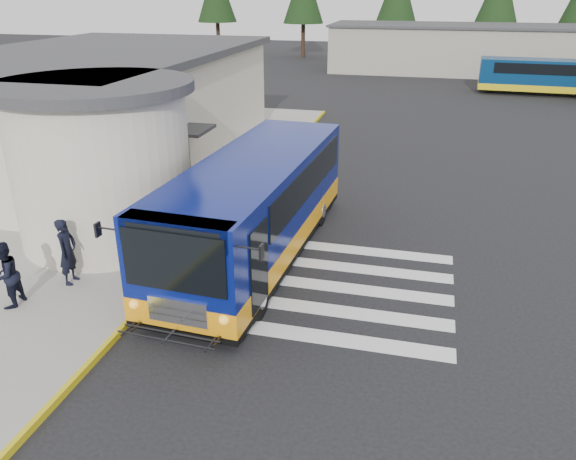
% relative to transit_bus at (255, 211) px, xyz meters
% --- Properties ---
extents(ground, '(140.00, 140.00, 0.00)m').
position_rel_transit_bus_xyz_m(ground, '(2.22, -0.51, -1.43)').
color(ground, black).
rests_on(ground, ground).
extents(sidewalk, '(10.00, 34.00, 0.15)m').
position_rel_transit_bus_xyz_m(sidewalk, '(-6.78, 3.49, -1.35)').
color(sidewalk, gray).
rests_on(sidewalk, ground).
extents(curb_strip, '(0.12, 34.00, 0.16)m').
position_rel_transit_bus_xyz_m(curb_strip, '(-1.83, 3.49, -1.35)').
color(curb_strip, gold).
rests_on(curb_strip, ground).
extents(station_building, '(12.70, 18.70, 4.80)m').
position_rel_transit_bus_xyz_m(station_building, '(-8.62, 6.39, 1.14)').
color(station_building, '#B3AD98').
rests_on(station_building, ground).
extents(crosswalk, '(8.00, 5.35, 0.01)m').
position_rel_transit_bus_xyz_m(crosswalk, '(1.72, -1.31, -1.42)').
color(crosswalk, silver).
rests_on(crosswalk, ground).
extents(depot_building, '(26.40, 8.40, 4.20)m').
position_rel_transit_bus_xyz_m(depot_building, '(8.22, 41.49, 0.68)').
color(depot_building, gray).
rests_on(depot_building, ground).
extents(transit_bus, '(3.86, 10.71, 2.98)m').
position_rel_transit_bus_xyz_m(transit_bus, '(0.00, 0.00, 0.00)').
color(transit_bus, navy).
rests_on(transit_bus, ground).
extents(pedestrian_a, '(0.49, 0.70, 1.81)m').
position_rel_transit_bus_xyz_m(pedestrian_a, '(-4.21, -3.03, -0.37)').
color(pedestrian_a, black).
rests_on(pedestrian_a, sidewalk).
extents(pedestrian_b, '(0.67, 0.84, 1.69)m').
position_rel_transit_bus_xyz_m(pedestrian_b, '(-4.96, -4.46, -0.43)').
color(pedestrian_b, black).
rests_on(pedestrian_b, sidewalk).
extents(bollard, '(0.09, 0.09, 1.14)m').
position_rel_transit_bus_xyz_m(bollard, '(-1.98, -3.49, -0.70)').
color(bollard, black).
rests_on(bollard, sidewalk).
extents(far_bus_a, '(8.50, 2.77, 2.17)m').
position_rel_transit_bus_xyz_m(far_bus_a, '(12.16, 30.91, -0.02)').
color(far_bus_a, '#06274E').
rests_on(far_bus_a, ground).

